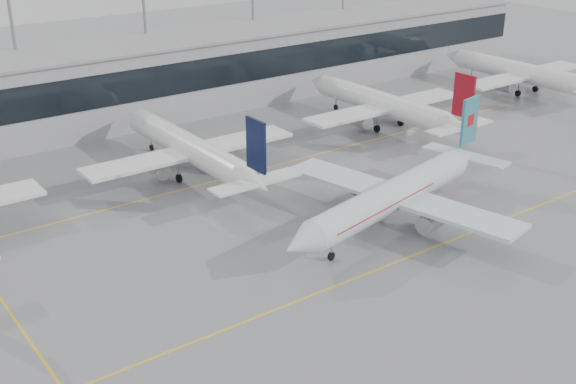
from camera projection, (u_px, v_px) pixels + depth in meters
ground at (359, 277)px, 71.56m from camera, size 320.00×320.00×0.00m
taxi_line_main at (359, 276)px, 71.56m from camera, size 120.00×0.25×0.01m
taxi_line_north at (206, 183)px, 93.78m from camera, size 120.00×0.25×0.01m
taxi_line_cross at (6, 307)px, 66.34m from camera, size 0.25×60.00×0.01m
terminal at (103, 87)px, 115.13m from camera, size 180.00×15.00×12.00m
terminal_glass at (122, 88)px, 108.94m from camera, size 180.00×0.20×5.00m
terminal_roof at (99, 48)px, 112.69m from camera, size 182.00×16.00×0.40m
light_masts at (83, 35)px, 116.68m from camera, size 156.40×1.00×22.60m
air_canada_jet at (398, 194)px, 81.40m from camera, size 36.72×29.84×11.64m
parked_jet_c at (191, 149)px, 95.05m from camera, size 29.64×36.96×11.72m
parked_jet_d at (385, 105)px, 114.11m from camera, size 29.64×36.96×11.72m
parked_jet_e at (524, 73)px, 133.16m from camera, size 29.64×36.96×11.72m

